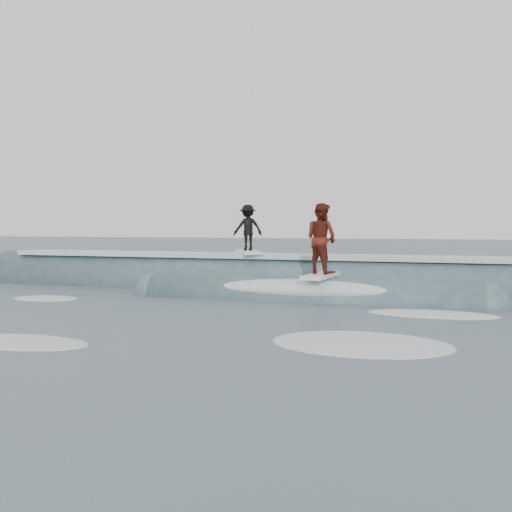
% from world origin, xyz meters
% --- Properties ---
extents(ground, '(160.00, 160.00, 0.00)m').
position_xyz_m(ground, '(0.00, 0.00, 0.00)').
color(ground, '#3D5159').
rests_on(ground, ground).
extents(breaking_wave, '(21.86, 3.83, 2.11)m').
position_xyz_m(breaking_wave, '(0.36, 4.82, 0.04)').
color(breaking_wave, '#334F56').
rests_on(breaking_wave, ground).
extents(surfer_black, '(1.45, 2.01, 1.55)m').
position_xyz_m(surfer_black, '(-0.60, 5.26, 1.85)').
color(surfer_black, white).
rests_on(surfer_black, ground).
extents(surfer_red, '(1.14, 2.04, 1.97)m').
position_xyz_m(surfer_red, '(2.22, 3.06, 1.58)').
color(surfer_red, white).
rests_on(surfer_red, ground).
extents(whitewater, '(12.34, 7.03, 0.10)m').
position_xyz_m(whitewater, '(2.07, -1.12, 0.00)').
color(whitewater, silver).
rests_on(whitewater, ground).
extents(far_swells, '(36.00, 8.65, 0.80)m').
position_xyz_m(far_swells, '(-0.37, 17.65, 0.00)').
color(far_swells, '#334F56').
rests_on(far_swells, ground).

